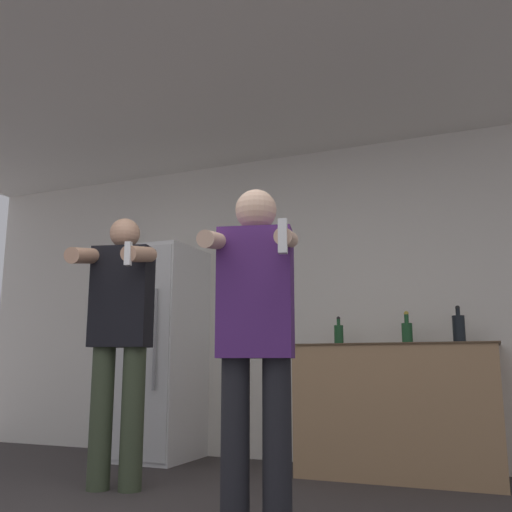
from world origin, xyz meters
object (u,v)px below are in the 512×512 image
Objects in this scene: refrigerator at (154,351)px; bottle_amber_bourbon at (339,334)px; bottle_green_wine at (459,328)px; bottle_red_label at (407,332)px; person_woman_foreground at (256,332)px; person_man_side at (120,330)px.

bottle_amber_bourbon is (1.56, 0.11, 0.12)m from refrigerator.
bottle_red_label is at bearing 180.00° from bottle_green_wine.
person_woman_foreground is (-0.41, -1.88, -0.09)m from bottle_red_label.
bottle_amber_bourbon is 1.89m from person_woman_foreground.
bottle_green_wine is 0.86m from bottle_amber_bourbon.
bottle_green_wine is 0.36m from bottle_red_label.
person_man_side is at bearing -132.88° from bottle_amber_bourbon.
person_woman_foreground is at bearing -28.80° from person_man_side.
refrigerator reaches higher than bottle_amber_bourbon.
bottle_amber_bourbon is at bearing 3.91° from refrigerator.
bottle_red_label is 1.11× the size of bottle_amber_bourbon.
refrigerator reaches higher than person_woman_foreground.
bottle_red_label is at bearing 77.84° from person_woman_foreground.
bottle_amber_bourbon is 1.65m from person_man_side.
person_man_side is at bearing 151.20° from person_woman_foreground.
refrigerator is 1.19m from person_man_side.
bottle_amber_bourbon is at bearing 47.12° from person_man_side.
bottle_amber_bourbon is at bearing 180.00° from bottle_red_label.
refrigerator reaches higher than person_man_side.
person_woman_foreground reaches higher than bottle_red_label.
person_man_side is (-1.22, 0.67, 0.07)m from person_woman_foreground.
person_man_side is (-1.12, -1.21, -0.01)m from bottle_amber_bourbon.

